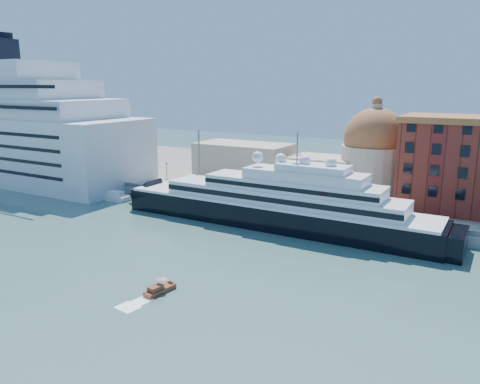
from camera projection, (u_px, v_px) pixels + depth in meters
The scene contains 9 objects.
ground at pixel (188, 248), 95.47m from camera, with size 400.00×400.00×0.00m, color #355C5A.
quay at pixel (264, 206), 123.86m from camera, with size 180.00×10.00×2.50m, color gray.
land at pixel (319, 180), 158.49m from camera, with size 260.00×72.00×2.00m, color slate.
quay_fence at pixel (256, 203), 119.65m from camera, with size 180.00×0.10×1.20m, color slate.
superyacht at pixel (263, 206), 111.24m from camera, with size 87.36×12.11×26.11m.
service_barge at pixel (111, 197), 135.71m from camera, with size 12.48×4.50×2.78m.
water_taxi at pixel (159, 289), 75.03m from camera, with size 2.60×5.77×2.64m.
church at pixel (320, 159), 138.56m from camera, with size 66.00×18.00×25.50m.
lamp_posts at pixel (220, 171), 126.63m from camera, with size 120.80×2.40×18.00m.
Camera 1 is at (54.44, -72.94, 32.82)m, focal length 35.00 mm.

